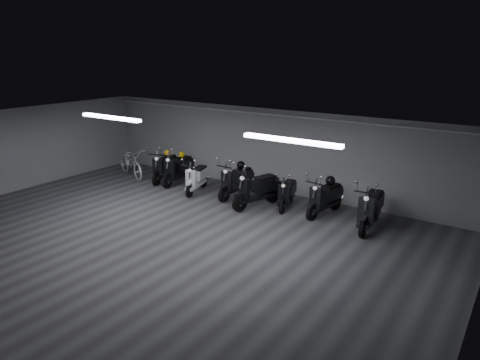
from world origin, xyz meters
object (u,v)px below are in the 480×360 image
Objects in this scene: scooter_2 at (196,174)px; helmet_3 at (241,165)px; scooter_9 at (371,202)px; scooter_1 at (178,164)px; scooter_7 at (287,189)px; scooter_5 at (257,184)px; scooter_8 at (325,193)px; scooter_0 at (164,162)px; helmet_1 at (167,153)px; helmet_0 at (330,181)px; bicycle at (131,160)px; scooter_3 at (236,176)px; helmet_2 at (182,155)px.

scooter_2 reaches higher than helmet_3.
scooter_9 is 7.48× the size of helmet_3.
scooter_1 reaches higher than scooter_7.
scooter_8 is at bearing 31.94° from scooter_5.
scooter_8 is (6.29, 0.08, -0.01)m from scooter_0.
scooter_5 reaches higher than helmet_1.
scooter_1 reaches higher than helmet_0.
helmet_1 is at bearing -45.63° from bicycle.
scooter_3 is 1.17× the size of scooter_7.
scooter_0 is at bearing 153.29° from scooter_2.
scooter_5 is at bearing -18.01° from scooter_2.
scooter_2 is 7.20× the size of helmet_1.
scooter_5 is at bearing -179.65° from scooter_9.
bicycle is (-5.72, 0.13, -0.08)m from scooter_5.
scooter_1 is at bearing -176.90° from helmet_0.
helmet_1 is (-3.28, 0.27, 0.27)m from scooter_3.
helmet_3 is (0.01, 0.27, 0.31)m from scooter_3.
helmet_2 is 0.88× the size of helmet_3.
scooter_8 is 6.51× the size of helmet_0.
scooter_7 is at bearing -3.60° from helmet_2.
scooter_5 is at bearing -158.82° from helmet_0.
helmet_0 is (4.52, 0.69, 0.35)m from scooter_2.
scooter_3 is 4.66m from bicycle.
scooter_8 is at bearing -5.92° from scooter_1.
helmet_2 is (-0.03, 0.27, 0.29)m from scooter_1.
helmet_3 is at bearing 163.74° from scooter_5.
scooter_7 is 4.51m from helmet_2.
scooter_5 is (2.48, -0.10, 0.10)m from scooter_2.
helmet_3 is at bearing -61.39° from bicycle.
helmet_3 is (2.62, -0.05, 0.01)m from helmet_2.
helmet_1 is at bearing 172.48° from scooter_9.
scooter_3 reaches higher than scooter_7.
helmet_3 is at bearing 7.37° from scooter_2.
helmet_0 is at bearing 38.11° from scooter_5.
scooter_0 is 6.29m from scooter_8.
scooter_2 is at bearing -68.92° from bicycle.
scooter_3 is at bearing -4.75° from helmet_1.
scooter_7 is at bearing -2.62° from helmet_1.
scooter_5 is at bearing -163.71° from scooter_7.
helmet_3 is at bearing -0.08° from helmet_1.
scooter_9 is 1.50m from helmet_0.
scooter_9 is (2.64, -0.18, 0.14)m from scooter_7.
helmet_2 is at bearing 11.68° from scooter_0.
helmet_3 is at bearing -10.43° from scooter_0.
helmet_2 is (-3.69, 0.75, 0.27)m from scooter_5.
helmet_2 is (-7.12, 0.46, 0.27)m from scooter_9.
scooter_8 is at bearing -3.05° from helmet_3.
helmet_2 is (0.67, 0.05, 0.03)m from helmet_1.
bicycle is (-4.65, -0.30, -0.05)m from scooter_3.
scooter_2 is 0.90× the size of scooter_3.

